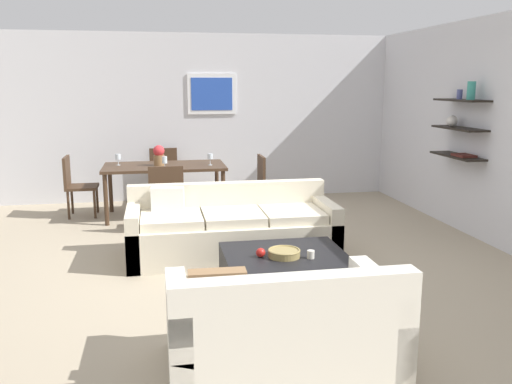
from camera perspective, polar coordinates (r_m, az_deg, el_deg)
The scene contains 18 objects.
ground_plane at distance 5.86m, azimuth -1.03°, elevation -7.65°, with size 18.00×18.00×0.00m, color tan.
back_wall_unit at distance 9.09m, azimuth -2.90°, elevation 7.88°, with size 8.40×0.09×2.70m.
right_wall_shelf_unit at distance 7.25m, azimuth 22.53°, elevation 6.11°, with size 0.34×8.20×2.70m.
sofa_beige at distance 6.07m, azimuth -2.61°, elevation -4.08°, with size 2.29×0.90×0.78m.
loveseat_white at distance 3.77m, azimuth 2.77°, elevation -14.05°, with size 1.54×0.90×0.78m.
coffee_table at distance 5.00m, azimuth 3.22°, elevation -8.76°, with size 1.11×1.06×0.38m.
decorative_bowl at distance 4.89m, azimuth 2.98°, elevation -6.41°, with size 0.29×0.29×0.07m.
candle_jar at distance 4.87m, azimuth 5.79°, elevation -6.55°, with size 0.07×0.07×0.07m, color silver.
apple_on_coffee_table at distance 4.87m, azimuth 0.49°, elevation -6.40°, with size 0.08×0.08×0.08m, color red.
dining_table at distance 7.92m, azimuth -9.61°, elevation 2.30°, with size 1.73×0.93×0.75m.
dining_chair_left_far at distance 8.24m, azimuth -18.46°, elevation 0.99°, with size 0.44×0.44×0.88m.
dining_chair_foot at distance 7.10m, azimuth -9.43°, elevation -0.18°, with size 0.44×0.44×0.88m.
dining_chair_right_near at distance 7.87m, azimuth -0.24°, elevation 1.11°, with size 0.44×0.44×0.88m.
dining_chair_head at distance 8.81m, azimuth -9.67°, elevation 2.06°, with size 0.44×0.44×0.88m.
wine_glass_right_near at distance 7.82m, azimuth -4.85°, elevation 3.73°, with size 0.08×0.08×0.17m.
wine_glass_left_far at distance 8.03m, azimuth -14.32°, elevation 3.58°, with size 0.08×0.08×0.16m.
wine_glass_foot at distance 7.49m, azimuth -9.60°, elevation 3.31°, with size 0.07×0.07×0.18m.
centerpiece_vase at distance 7.86m, azimuth -10.18°, elevation 3.82°, with size 0.16×0.16×0.29m.
Camera 1 is at (-0.91, -5.46, 1.91)m, focal length 37.99 mm.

